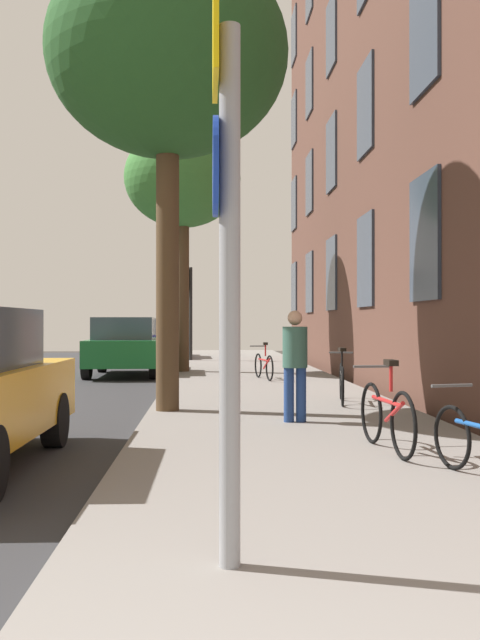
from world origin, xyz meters
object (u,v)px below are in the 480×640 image
(sign_post, at_px, (225,232))
(tree_near, at_px, (168,56))
(tree_far, at_px, (183,180))
(bicycle_2, at_px, (342,381))
(traffic_light, at_px, (188,296))
(bicycle_1, at_px, (386,415))
(bicycle_3, at_px, (264,365))
(pedestrian_0, at_px, (295,358))
(car_2, at_px, (158,339))
(car_1, at_px, (126,346))

(sign_post, bearing_deg, tree_near, 95.84)
(tree_far, height_order, bicycle_2, tree_far)
(traffic_light, relative_size, tree_near, 0.47)
(tree_near, height_order, bicycle_1, tree_near)
(bicycle_1, relative_size, bicycle_3, 1.01)
(bicycle_1, height_order, bicycle_3, bicycle_1)
(sign_post, bearing_deg, bicycle_3, 84.30)
(traffic_light, bearing_deg, pedestrian_0, -83.22)
(tree_near, bearing_deg, tree_far, 90.44)
(traffic_light, xyz_separation_m, pedestrian_0, (1.90, -15.97, -1.46))
(traffic_light, xyz_separation_m, bicycle_3, (2.06, -8.77, -1.99))
(traffic_light, bearing_deg, tree_far, -89.91)
(sign_post, distance_m, tree_near, 7.89)
(bicycle_2, height_order, car_2, car_2)
(bicycle_2, bearing_deg, traffic_light, 102.24)
(tree_far, distance_m, bicycle_3, 6.14)
(sign_post, xyz_separation_m, bicycle_3, (1.28, 12.80, -1.52))
(bicycle_3, xyz_separation_m, pedestrian_0, (-0.17, -7.20, 0.53))
(traffic_light, bearing_deg, sign_post, -87.91)
(bicycle_1, distance_m, bicycle_3, 9.43)
(tree_near, bearing_deg, bicycle_2, 16.53)
(bicycle_2, distance_m, car_2, 16.69)
(car_1, bearing_deg, tree_near, -79.25)
(bicycle_1, relative_size, car_2, 0.39)
(car_1, bearing_deg, bicycle_1, -71.21)
(traffic_light, bearing_deg, bicycle_1, -81.90)
(sign_post, bearing_deg, car_2, 94.86)
(tree_near, height_order, car_2, tree_near)
(tree_far, bearing_deg, car_1, -176.83)
(sign_post, distance_m, tree_far, 16.06)
(bicycle_1, bearing_deg, traffic_light, 98.10)
(bicycle_2, xyz_separation_m, pedestrian_0, (-1.08, -2.22, 0.51))
(traffic_light, bearing_deg, car_1, -104.58)
(traffic_light, distance_m, car_1, 6.40)
(car_2, bearing_deg, traffic_light, -62.38)
(bicycle_2, height_order, car_1, car_1)
(tree_near, relative_size, bicycle_3, 4.30)
(tree_far, height_order, car_1, tree_far)
(car_2, bearing_deg, pedestrian_0, -80.27)
(tree_far, relative_size, bicycle_2, 4.05)
(bicycle_3, xyz_separation_m, car_1, (-3.62, 2.77, 0.38))
(traffic_light, distance_m, tree_near, 14.96)
(bicycle_3, bearing_deg, bicycle_1, -86.82)
(traffic_light, relative_size, bicycle_2, 2.02)
(tree_near, bearing_deg, bicycle_3, 71.21)
(tree_near, xyz_separation_m, bicycle_2, (2.91, 0.86, -5.15))
(pedestrian_0, height_order, car_2, pedestrian_0)
(sign_post, height_order, bicycle_1, sign_post)
(tree_near, distance_m, bicycle_1, 6.74)
(car_2, bearing_deg, tree_near, -85.54)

